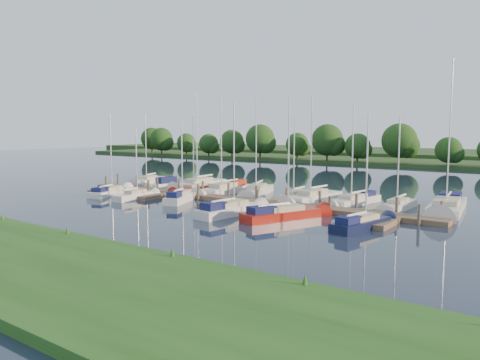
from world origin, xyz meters
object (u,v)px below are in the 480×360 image
Objects in this scene: sailboat_n_0 at (147,181)px; dock at (230,200)px; motorboat at (165,185)px; sailboat_n_5 at (257,193)px; sailboat_s_2 at (181,198)px.

dock is at bearing 142.01° from sailboat_n_0.
dock is at bearing 168.04° from motorboat.
dock is 4.25× the size of sailboat_n_0.
dock is at bearing 78.28° from sailboat_n_5.
motorboat is (-13.19, 4.43, 0.15)m from dock.
dock is 5.89m from sailboat_n_5.
sailboat_n_0 reaches higher than motorboat.
sailboat_s_2 is (8.97, -6.93, -0.02)m from motorboat.
sailboat_n_5 is 1.30× the size of sailboat_s_2.
sailboat_n_5 is at bearing 46.41° from sailboat_s_2.
motorboat is 0.62× the size of sailboat_s_2.
sailboat_n_5 is at bearing 97.56° from dock.
motorboat is 12.50m from sailboat_n_5.
sailboat_n_0 is 0.87× the size of sailboat_n_5.
sailboat_s_2 is (14.45, -9.14, 0.06)m from sailboat_n_0.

